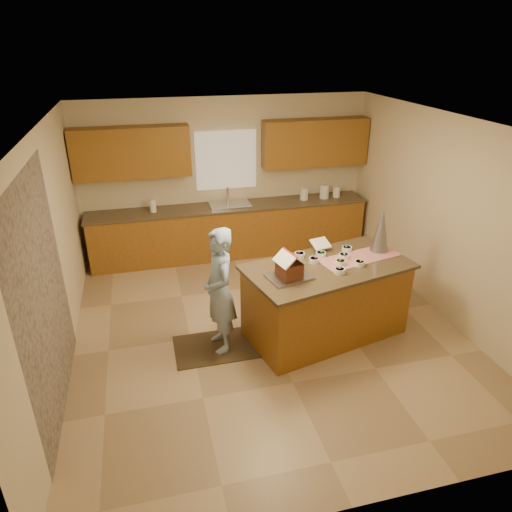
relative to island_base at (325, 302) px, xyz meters
name	(u,v)px	position (x,y,z in m)	size (l,w,h in m)	color
floor	(267,328)	(-0.70, 0.29, -0.48)	(5.50, 5.50, 0.00)	tan
ceiling	(269,124)	(-0.70, 0.29, 2.22)	(5.50, 5.50, 0.00)	silver
wall_back	(226,177)	(-0.70, 3.04, 0.87)	(5.50, 5.50, 0.00)	beige
wall_front	(369,381)	(-0.70, -2.46, 0.87)	(5.50, 5.50, 0.00)	beige
wall_left	(52,257)	(-3.20, 0.29, 0.87)	(5.50, 5.50, 0.00)	beige
wall_right	(446,219)	(1.80, 0.29, 0.87)	(5.50, 5.50, 0.00)	beige
stone_accent	(44,301)	(-3.18, -0.51, 0.77)	(2.50, 2.50, 0.00)	gray
window_curtain	(226,160)	(-0.70, 3.01, 1.17)	(1.05, 0.03, 1.00)	white
back_counter_base	(231,231)	(-0.70, 2.74, -0.04)	(4.80, 0.60, 0.88)	olive
back_counter_top	(230,207)	(-0.70, 2.74, 0.42)	(4.85, 0.63, 0.04)	brown
upper_cabinet_left	(131,153)	(-2.25, 2.86, 1.42)	(1.85, 0.35, 0.80)	#956420
upper_cabinet_right	(315,143)	(0.85, 2.86, 1.42)	(1.85, 0.35, 0.80)	#956420
sink	(230,207)	(-0.70, 2.74, 0.41)	(0.70, 0.45, 0.12)	silver
faucet	(228,195)	(-0.70, 2.92, 0.58)	(0.03, 0.03, 0.28)	silver
island_base	(325,302)	(0.00, 0.00, 0.00)	(1.96, 0.98, 0.96)	olive
island_top	(328,267)	(0.00, 0.00, 0.50)	(2.05, 1.07, 0.04)	brown
table_runner	(360,257)	(0.48, 0.11, 0.53)	(1.09, 0.39, 0.01)	#A50B0C
baking_tray	(289,277)	(-0.57, -0.19, 0.54)	(0.50, 0.37, 0.03)	silver
cookbook	(321,244)	(0.06, 0.44, 0.62)	(0.24, 0.02, 0.20)	white
tinsel_tree	(381,230)	(0.82, 0.25, 0.82)	(0.24, 0.24, 0.60)	#9D9EA9
rug	(218,347)	(-1.42, 0.03, -0.47)	(1.08, 0.71, 0.01)	black
boy	(219,291)	(-1.37, 0.03, 0.33)	(0.58, 0.38, 1.60)	#91ACCF
canister_a	(304,194)	(0.65, 2.74, 0.54)	(0.15, 0.15, 0.20)	white
canister_b	(324,192)	(1.03, 2.74, 0.56)	(0.17, 0.17, 0.24)	white
canister_c	(336,192)	(1.27, 2.74, 0.53)	(0.13, 0.13, 0.18)	white
paper_towel	(153,206)	(-2.00, 2.74, 0.55)	(0.10, 0.10, 0.22)	white
gingerbread_house	(289,267)	(-0.57, -0.19, 0.67)	(0.36, 0.37, 0.31)	#632D1A
candy_bowls	(333,259)	(0.11, 0.10, 0.55)	(0.80, 0.70, 0.06)	#32ABBB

